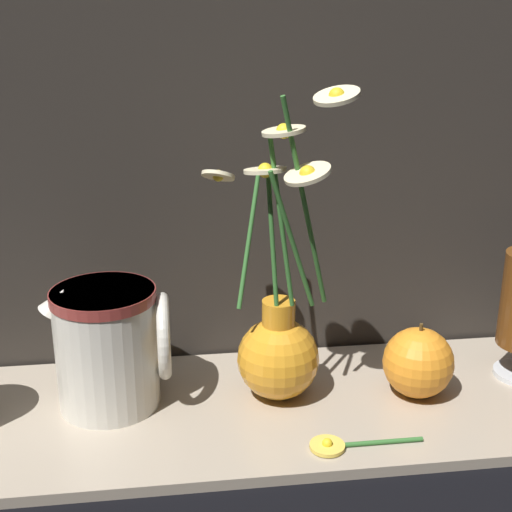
{
  "coord_description": "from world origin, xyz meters",
  "views": [
    {
      "loc": [
        -0.08,
        -0.69,
        0.44
      ],
      "look_at": [
        0.01,
        0.0,
        0.19
      ],
      "focal_mm": 50.0,
      "sensor_mm": 36.0,
      "label": 1
    }
  ],
  "objects": [
    {
      "name": "vase_with_flowers",
      "position": [
        0.04,
        0.02,
        0.08
      ],
      "size": [
        0.16,
        0.14,
        0.35
      ],
      "color": "orange",
      "rests_on": "shelf"
    },
    {
      "name": "ground_plane",
      "position": [
        0.0,
        0.0,
        0.0
      ],
      "size": [
        6.0,
        6.0,
        0.0
      ],
      "primitive_type": "plane",
      "color": "black"
    },
    {
      "name": "orange_fruit",
      "position": [
        0.2,
        -0.0,
        0.05
      ],
      "size": [
        0.08,
        0.08,
        0.09
      ],
      "color": "orange",
      "rests_on": "shelf"
    },
    {
      "name": "ceramic_pitcher",
      "position": [
        -0.15,
        0.03,
        0.09
      ],
      "size": [
        0.14,
        0.11,
        0.15
      ],
      "color": "beige",
      "rests_on": "shelf"
    },
    {
      "name": "shelf",
      "position": [
        0.0,
        0.0,
        0.01
      ],
      "size": [
        0.83,
        0.26,
        0.01
      ],
      "color": "tan",
      "rests_on": "ground_plane"
    },
    {
      "name": "loose_daisy",
      "position": [
        0.09,
        -0.09,
        0.02
      ],
      "size": [
        0.12,
        0.04,
        0.01
      ],
      "color": "#336B2D",
      "rests_on": "shelf"
    }
  ]
}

